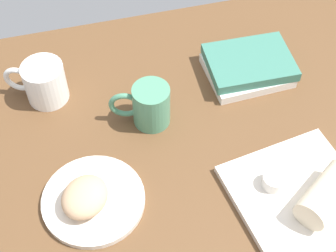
# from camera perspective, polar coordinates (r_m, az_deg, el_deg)

# --- Properties ---
(dining_table) EXTENTS (1.10, 0.90, 0.04)m
(dining_table) POSITION_cam_1_polar(r_m,az_deg,el_deg) (1.13, 7.53, -1.85)
(dining_table) COLOR brown
(dining_table) RESTS_ON ground
(round_plate) EXTENTS (0.20, 0.20, 0.01)m
(round_plate) POSITION_cam_1_polar(r_m,az_deg,el_deg) (1.02, -8.40, -8.27)
(round_plate) COLOR silver
(round_plate) RESTS_ON dining_table
(scone_pastry) EXTENTS (0.13, 0.13, 0.05)m
(scone_pastry) POSITION_cam_1_polar(r_m,az_deg,el_deg) (0.99, -9.38, -7.91)
(scone_pastry) COLOR tan
(scone_pastry) RESTS_ON round_plate
(square_plate) EXTENTS (0.29, 0.29, 0.02)m
(square_plate) POSITION_cam_1_polar(r_m,az_deg,el_deg) (1.05, 14.58, -7.73)
(square_plate) COLOR silver
(square_plate) RESTS_ON dining_table
(sauce_cup) EXTENTS (0.04, 0.04, 0.03)m
(sauce_cup) POSITION_cam_1_polar(r_m,az_deg,el_deg) (1.03, 11.82, -6.07)
(sauce_cup) COLOR silver
(sauce_cup) RESTS_ON square_plate
(breakfast_wrap) EXTENTS (0.15, 0.13, 0.07)m
(breakfast_wrap) POSITION_cam_1_polar(r_m,az_deg,el_deg) (1.01, 17.48, -7.37)
(breakfast_wrap) COLOR beige
(breakfast_wrap) RESTS_ON square_plate
(book_stack) EXTENTS (0.20, 0.16, 0.05)m
(book_stack) POSITION_cam_1_polar(r_m,az_deg,el_deg) (1.23, 9.05, 6.69)
(book_stack) COLOR silver
(book_stack) RESTS_ON dining_table
(coffee_mug) EXTENTS (0.13, 0.08, 0.10)m
(coffee_mug) POSITION_cam_1_polar(r_m,az_deg,el_deg) (1.10, -2.14, 2.38)
(coffee_mug) COLOR #4C8C6B
(coffee_mug) RESTS_ON dining_table
(second_mug) EXTENTS (0.14, 0.09, 0.10)m
(second_mug) POSITION_cam_1_polar(r_m,az_deg,el_deg) (1.18, -13.86, 4.84)
(second_mug) COLOR white
(second_mug) RESTS_ON dining_table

